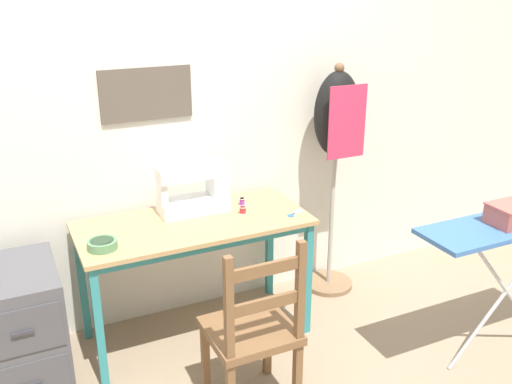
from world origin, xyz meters
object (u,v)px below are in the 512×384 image
Objects in this scene: thread_spool_mid_table at (242,202)px; filing_cabinet at (22,328)px; dress_form at (336,131)px; storage_box at (510,214)px; wooden_chair at (253,332)px; scissors at (293,214)px; sewing_machine at (196,190)px; thread_spool_near_machine at (243,210)px; fabric_bowl at (102,244)px.

thread_spool_mid_table is 0.07× the size of filing_cabinet.
filing_cabinet is 0.43× the size of dress_form.
storage_box is at bearing -44.09° from thread_spool_mid_table.
thread_spool_mid_table is 0.89m from wooden_chair.
scissors is at bearing 46.71° from wooden_chair.
filing_cabinet is at bearing 159.26° from storage_box.
wooden_chair is 1.40m from storage_box.
sewing_machine reaches higher than thread_spool_near_machine.
sewing_machine is at bearing 141.65° from storage_box.
storage_box is at bearing -9.24° from wooden_chair.
filing_cabinet is 2.06m from dress_form.
thread_spool_mid_table is at bearing -6.30° from sewing_machine.
filing_cabinet is at bearing -174.36° from thread_spool_mid_table.
wooden_chair is at bearing -133.29° from scissors.
sewing_machine is at bearing -178.66° from dress_form.
fabric_bowl is 2.01m from storage_box.
scissors is at bearing -28.29° from thread_spool_near_machine.
storage_box is at bearing -38.35° from sewing_machine.
sewing_machine is 0.28m from thread_spool_near_machine.
storage_box is (1.28, -1.01, 0.01)m from sewing_machine.
wooden_chair is (-0.03, -0.80, -0.43)m from sewing_machine.
thread_spool_near_machine is at bearing 0.41° from filing_cabinet.
dress_form reaches higher than scissors.
scissors is at bearing -51.01° from thread_spool_mid_table.
sewing_machine reaches higher than scissors.
thread_spool_mid_table reaches higher than thread_spool_near_machine.
wooden_chair is at bearing -110.63° from thread_spool_mid_table.
scissors is at bearing -30.82° from sewing_machine.
fabric_bowl is 0.80m from thread_spool_near_machine.
sewing_machine is 1.13m from filing_cabinet.
sewing_machine is 0.44× the size of wooden_chair.
wooden_chair is 1.41× the size of filing_cabinet.
fabric_bowl reaches higher than thread_spool_mid_table.
sewing_machine is 1.64m from storage_box.
wooden_chair is 0.61× the size of dress_form.
thread_spool_mid_table is at bearing 135.91° from storage_box.
filing_cabinet is (-1.21, -0.01, -0.42)m from thread_spool_near_machine.
sewing_machine reaches higher than fabric_bowl.
dress_form reaches higher than filing_cabinet.
filing_cabinet is at bearing 166.61° from fabric_bowl.
dress_form is (0.95, 0.82, 0.65)m from wooden_chair.
dress_form is 7.17× the size of storage_box.
sewing_machine is 0.62× the size of filing_cabinet.
dress_form is at bearing 41.02° from wooden_chair.
thread_spool_near_machine is at bearing 140.74° from storage_box.
fabric_bowl reaches higher than scissors.
thread_spool_near_machine is at bearing -33.55° from sewing_machine.
sewing_machine is 2.75× the size of fabric_bowl.
thread_spool_near_machine is 1.38m from storage_box.
storage_box reaches higher than scissors.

